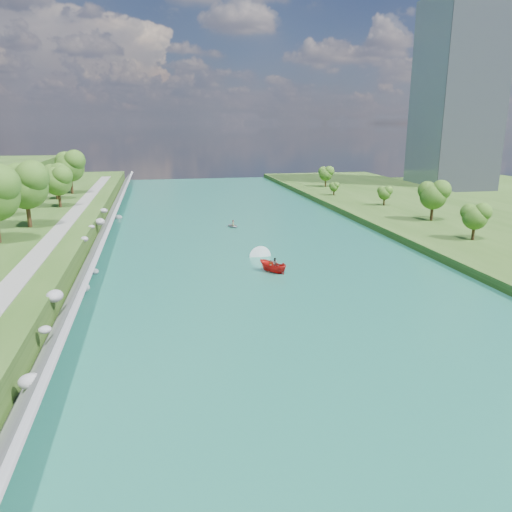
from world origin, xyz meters
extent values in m
plane|color=#2D5119|center=(0.00, 0.00, 0.00)|extent=(260.00, 260.00, 0.00)
cube|color=#19604F|center=(0.00, 20.00, 0.05)|extent=(55.00, 240.00, 0.10)
cube|color=slate|center=(-25.85, 20.00, 1.80)|extent=(3.54, 236.00, 4.05)
ellipsoid|color=gray|center=(-26.02, -23.10, 2.27)|extent=(1.80, 1.66, 1.13)
ellipsoid|color=gray|center=(-26.63, -14.22, 2.80)|extent=(1.20, 1.21, 0.69)
ellipsoid|color=gray|center=(-27.19, -5.99, 3.29)|extent=(1.81, 2.30, 1.27)
ellipsoid|color=gray|center=(-25.50, 3.40, 1.02)|extent=(1.45, 1.20, 1.09)
ellipsoid|color=gray|center=(-24.91, 10.22, 1.14)|extent=(1.07, 1.07, 0.83)
ellipsoid|color=gray|center=(-27.47, 21.31, 3.45)|extent=(1.19, 0.96, 0.90)
ellipsoid|color=gray|center=(-27.55, 31.50, 3.40)|extent=(1.11, 0.99, 0.65)
ellipsoid|color=gray|center=(-26.78, 38.42, 2.97)|extent=(1.86, 2.11, 1.39)
ellipsoid|color=gray|center=(-27.05, 49.50, 3.29)|extent=(1.64, 1.55, 1.05)
ellipsoid|color=gray|center=(-24.71, 57.53, 0.26)|extent=(1.68, 1.77, 1.28)
cube|color=gray|center=(-32.50, 20.00, 3.55)|extent=(3.00, 200.00, 0.10)
cube|color=gray|center=(82.50, 95.00, 30.00)|extent=(22.00, 22.00, 60.00)
ellipsoid|color=#2A5416|center=(-38.14, 32.97, 10.30)|extent=(8.16, 8.16, 13.61)
ellipsoid|color=#2A5416|center=(-36.73, 55.09, 8.76)|extent=(6.31, 6.31, 10.52)
ellipsoid|color=#2A5416|center=(-39.44, 67.53, 8.59)|extent=(6.11, 6.11, 10.18)
ellipsoid|color=#2A5416|center=(-37.47, 77.49, 10.04)|extent=(7.85, 7.85, 13.09)
ellipsoid|color=#2A5416|center=(38.35, 16.22, 5.34)|extent=(4.60, 4.60, 7.67)
ellipsoid|color=#2A5416|center=(40.75, 34.12, 6.46)|extent=(5.95, 5.95, 9.92)
ellipsoid|color=#2A5416|center=(39.84, 54.87, 4.37)|extent=(3.44, 3.44, 5.74)
ellipsoid|color=#2A5416|center=(33.81, 74.57, 3.71)|extent=(2.65, 2.65, 4.42)
ellipsoid|color=#2A5416|center=(38.02, 94.06, 5.36)|extent=(4.63, 4.63, 7.72)
imported|color=red|center=(0.38, 8.41, 1.01)|extent=(4.31, 4.80, 1.82)
imported|color=#66605B|center=(-0.02, 8.01, 1.23)|extent=(0.58, 0.39, 1.56)
imported|color=#66605B|center=(0.88, 8.91, 1.29)|extent=(0.99, 0.89, 1.67)
cube|color=white|center=(0.38, 11.41, 0.13)|extent=(0.90, 5.00, 0.06)
imported|color=gray|center=(-0.28, 42.20, 0.44)|extent=(3.16, 3.80, 0.68)
imported|color=#66605B|center=(-0.28, 42.20, 0.97)|extent=(0.68, 0.53, 1.23)
camera|label=1|loc=(-15.87, -60.10, 21.29)|focal=35.00mm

